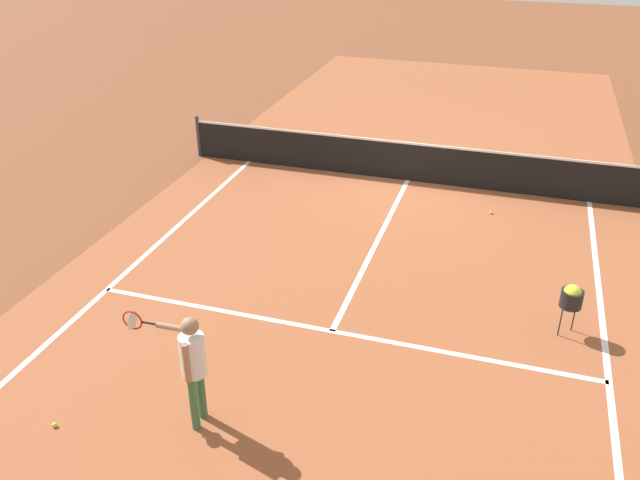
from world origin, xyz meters
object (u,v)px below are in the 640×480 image
object	(u,v)px
player_near	(191,359)
tennis_ball_by_baseline	(55,425)
net	(409,161)
ball_hopper	(572,297)
tennis_ball_near_net	(491,213)

from	to	relation	value
player_near	tennis_ball_by_baseline	world-z (taller)	player_near
net	tennis_ball_by_baseline	size ratio (longest dim) A/B	168.12
net	player_near	size ratio (longest dim) A/B	6.72
ball_hopper	tennis_ball_near_net	distance (m)	4.35
player_near	tennis_ball_by_baseline	xyz separation A→B (m)	(-1.74, -0.66, -0.99)
net	player_near	xyz separation A→B (m)	(-1.12, -8.84, 0.53)
player_near	tennis_ball_near_net	xyz separation A→B (m)	(3.17, 7.56, -0.99)
net	ball_hopper	distance (m)	6.39
ball_hopper	tennis_ball_by_baseline	world-z (taller)	ball_hopper
tennis_ball_by_baseline	player_near	bearing A→B (deg)	20.61
ball_hopper	tennis_ball_near_net	world-z (taller)	ball_hopper
ball_hopper	tennis_ball_by_baseline	distance (m)	7.64
player_near	tennis_ball_by_baseline	size ratio (longest dim) A/B	25.01
ball_hopper	tennis_ball_near_net	size ratio (longest dim) A/B	13.25
tennis_ball_near_net	ball_hopper	bearing A→B (deg)	-70.12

